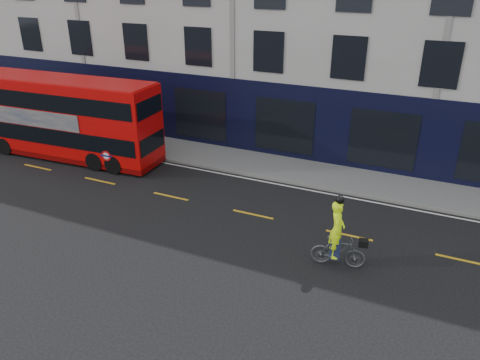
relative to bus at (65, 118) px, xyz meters
The scene contains 8 objects.
ground 8.54m from the bus, 24.37° to the right, with size 120.00×120.00×0.00m, color black.
pavement 8.40m from the bus, 22.35° to the left, with size 60.00×3.00×0.12m, color slate.
kerb 7.97m from the bus, 11.96° to the left, with size 60.00×0.12×0.13m, color slate.
building_terrace 13.26m from the bus, 51.74° to the left, with size 50.00×10.07×15.00m.
road_edge_line 7.93m from the bus, ahead, with size 58.00×0.10×0.01m, color silver.
lane_dashes 8.06m from the bus, 14.23° to the right, with size 58.00×0.12×0.01m, color gold, non-canonical shape.
bus is the anchor object (origin of this frame).
cyclist 16.10m from the bus, 14.62° to the right, with size 1.93×0.84×2.67m.
Camera 1 is at (10.60, -14.21, 9.38)m, focal length 35.00 mm.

